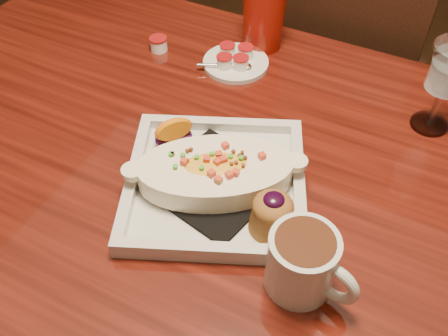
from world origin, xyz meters
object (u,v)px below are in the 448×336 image
at_px(table, 238,206).
at_px(coffee_mug, 304,262).
at_px(chair_far, 335,81).
at_px(plate, 219,179).
at_px(saucer, 235,61).
at_px(red_tumbler, 264,13).

bearing_deg(table, coffee_mug, -42.48).
distance_m(chair_far, plate, 0.74).
relative_size(chair_far, saucer, 6.80).
height_order(table, coffee_mug, coffee_mug).
relative_size(plate, saucer, 2.72).
bearing_deg(red_tumbler, coffee_mug, -60.87).
bearing_deg(chair_far, saucer, 69.49).
bearing_deg(coffee_mug, chair_far, 112.95).
relative_size(saucer, red_tumbler, 0.88).
distance_m(chair_far, red_tumbler, 0.44).
height_order(chair_far, saucer, chair_far).
bearing_deg(coffee_mug, red_tumbler, 129.93).
bearing_deg(chair_far, red_tumbler, 66.85).
bearing_deg(saucer, coffee_mug, -53.75).
xyz_separation_m(chair_far, coffee_mug, (0.17, -0.78, 0.30)).
distance_m(table, saucer, 0.32).
xyz_separation_m(table, saucer, (-0.14, 0.26, 0.11)).
xyz_separation_m(table, coffee_mug, (0.17, -0.15, 0.15)).
height_order(table, plate, plate).
height_order(chair_far, plate, chair_far).
bearing_deg(coffee_mug, saucer, 137.05).
relative_size(table, plate, 4.03).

